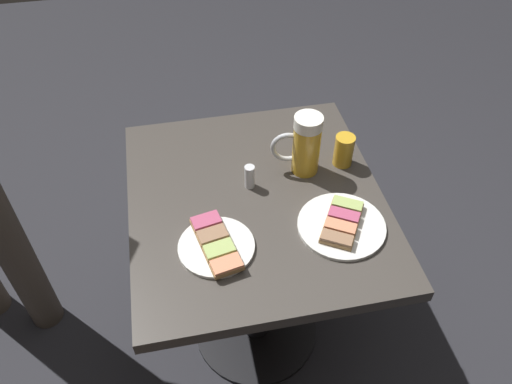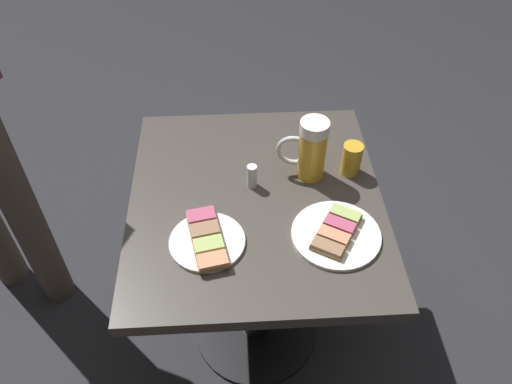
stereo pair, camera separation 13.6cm
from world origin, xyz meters
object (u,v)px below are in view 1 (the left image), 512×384
(plate_near, at_px, (216,245))
(salt_shaker, at_px, (250,177))
(beer_mug, at_px, (304,145))
(beer_glass_small, at_px, (344,150))
(plate_far, at_px, (342,224))

(plate_near, xyz_separation_m, salt_shaker, (0.12, 0.20, 0.02))
(plate_near, height_order, beer_mug, beer_mug)
(plate_near, height_order, beer_glass_small, beer_glass_small)
(plate_near, bearing_deg, beer_mug, 39.81)
(plate_near, bearing_deg, beer_glass_small, 30.76)
(plate_far, distance_m, beer_glass_small, 0.25)
(plate_near, xyz_separation_m, plate_far, (0.32, 0.00, -0.00))
(plate_near, height_order, plate_far, same)
(beer_mug, distance_m, salt_shaker, 0.17)
(plate_far, bearing_deg, beer_mug, 100.06)
(plate_far, height_order, salt_shaker, salt_shaker)
(plate_near, distance_m, beer_mug, 0.38)
(beer_mug, bearing_deg, plate_near, -140.19)
(plate_near, height_order, salt_shaker, salt_shaker)
(beer_mug, bearing_deg, salt_shaker, -166.97)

